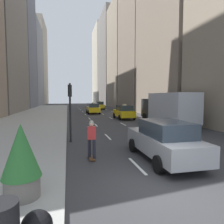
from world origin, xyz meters
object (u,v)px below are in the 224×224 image
Objects in this scene: taxi_lead at (99,105)px; sedan_black_near at (164,140)px; taxi_third at (93,108)px; traffic_light_pole at (70,103)px; skateboarder at (92,138)px; box_truck at (167,108)px; planter_with_shrub at (21,160)px; taxi_second at (124,112)px.

taxi_lead is 36.43m from sedan_black_near.
traffic_light_pole reaches higher than taxi_third.
taxi_third is 2.52× the size of skateboarder.
taxi_third is 1.22× the size of traffic_light_pole.
box_truck reaches higher than planter_with_shrub.
taxi_lead is 36.03m from skateboarder.
taxi_second is at bearing 80.16° from sedan_black_near.
box_truck reaches higher than taxi_second.
sedan_black_near is at bearing 25.32° from planter_with_shrub.
taxi_second is 2.52× the size of skateboarder.
sedan_black_near is 2.42× the size of planter_with_shrub.
sedan_black_near reaches higher than skateboarder.
taxi_second is 2.26× the size of planter_with_shrub.
box_truck is 11.15m from traffic_light_pole.
sedan_black_near is 2.70× the size of skateboarder.
skateboarder is 4.14m from traffic_light_pole.
sedan_black_near is 5.85m from planter_with_shrub.
planter_with_shrub is 0.54× the size of traffic_light_pole.
taxi_lead is 2.26× the size of planter_with_shrub.
traffic_light_pole is (-3.95, 4.56, 1.52)m from sedan_black_near.
skateboarder is (-8.68, -9.49, -0.75)m from box_truck.
taxi_lead is 0.93× the size of sedan_black_near.
planter_with_shrub is at bearing -100.90° from taxi_third.
box_truck is at bearing -64.53° from taxi_second.
taxi_third is 0.93× the size of sedan_black_near.
traffic_light_pole reaches higher than taxi_second.
sedan_black_near is at bearing -14.20° from skateboarder.
sedan_black_near is at bearing -118.61° from box_truck.
box_truck reaches higher than taxi_lead.
planter_with_shrub is (-8.08, -38.82, 0.27)m from taxi_lead.
taxi_lead is at bearing 78.24° from planter_with_shrub.
taxi_lead is at bearing 78.00° from traffic_light_pole.
sedan_black_near is at bearing -49.11° from traffic_light_pole.
taxi_second is at bearing 66.57° from planter_with_shrub.
taxi_third is 2.26× the size of planter_with_shrub.
sedan_black_near is 11.72m from box_truck.
planter_with_shrub reaches higher than skateboarder.
taxi_second is at bearing -90.00° from taxi_lead.
sedan_black_near is (-2.80, -16.14, 0.01)m from taxi_second.
sedan_black_near is (-0.00, -24.92, 0.01)m from taxi_third.
taxi_second is 1.22× the size of traffic_light_pole.
planter_with_shrub reaches higher than taxi_lead.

